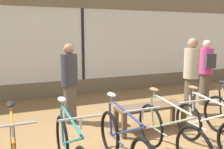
{
  "coord_description": "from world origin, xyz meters",
  "views": [
    {
      "loc": [
        -2.16,
        -3.29,
        1.88
      ],
      "look_at": [
        0.0,
        1.81,
        0.95
      ],
      "focal_mm": 40.0,
      "sensor_mm": 36.0,
      "label": 1
    }
  ],
  "objects_px": {
    "bicycle_center_right": "(209,129)",
    "display_bench": "(151,110)",
    "customer_by_window": "(191,75)",
    "customer_mid_floor": "(70,82)",
    "bicycle_center": "(169,135)",
    "customer_near_rack": "(206,70)",
    "bicycle_center_left": "(124,144)"
  },
  "relations": [
    {
      "from": "display_bench",
      "to": "customer_mid_floor",
      "type": "bearing_deg",
      "value": 143.76
    },
    {
      "from": "customer_by_window",
      "to": "bicycle_center",
      "type": "bearing_deg",
      "value": -137.33
    },
    {
      "from": "bicycle_center_left",
      "to": "bicycle_center_right",
      "type": "xyz_separation_m",
      "value": [
        1.48,
        -0.02,
        -0.01
      ]
    },
    {
      "from": "bicycle_center",
      "to": "customer_near_rack",
      "type": "height_order",
      "value": "customer_near_rack"
    },
    {
      "from": "customer_by_window",
      "to": "display_bench",
      "type": "bearing_deg",
      "value": -161.86
    },
    {
      "from": "display_bench",
      "to": "customer_near_rack",
      "type": "relative_size",
      "value": 0.82
    },
    {
      "from": "bicycle_center",
      "to": "customer_by_window",
      "type": "bearing_deg",
      "value": 42.67
    },
    {
      "from": "display_bench",
      "to": "bicycle_center",
      "type": "bearing_deg",
      "value": -109.2
    },
    {
      "from": "bicycle_center_right",
      "to": "customer_mid_floor",
      "type": "bearing_deg",
      "value": 128.53
    },
    {
      "from": "customer_by_window",
      "to": "customer_near_rack",
      "type": "bearing_deg",
      "value": 28.91
    },
    {
      "from": "bicycle_center",
      "to": "customer_near_rack",
      "type": "bearing_deg",
      "value": 38.43
    },
    {
      "from": "bicycle_center",
      "to": "display_bench",
      "type": "xyz_separation_m",
      "value": [
        0.4,
        1.15,
        -0.0
      ]
    },
    {
      "from": "bicycle_center_right",
      "to": "customer_mid_floor",
      "type": "distance_m",
      "value": 2.79
    },
    {
      "from": "bicycle_center_left",
      "to": "bicycle_center",
      "type": "xyz_separation_m",
      "value": [
        0.72,
        -0.02,
        0.02
      ]
    },
    {
      "from": "customer_by_window",
      "to": "customer_mid_floor",
      "type": "distance_m",
      "value": 2.72
    },
    {
      "from": "bicycle_center_left",
      "to": "bicycle_center",
      "type": "distance_m",
      "value": 0.72
    },
    {
      "from": "bicycle_center_right",
      "to": "display_bench",
      "type": "xyz_separation_m",
      "value": [
        -0.36,
        1.16,
        0.03
      ]
    },
    {
      "from": "bicycle_center_right",
      "to": "display_bench",
      "type": "distance_m",
      "value": 1.21
    },
    {
      "from": "bicycle_center_right",
      "to": "display_bench",
      "type": "bearing_deg",
      "value": 107.17
    },
    {
      "from": "bicycle_center",
      "to": "customer_mid_floor",
      "type": "distance_m",
      "value": 2.39
    },
    {
      "from": "customer_by_window",
      "to": "customer_mid_floor",
      "type": "xyz_separation_m",
      "value": [
        -2.67,
        0.56,
        -0.06
      ]
    },
    {
      "from": "bicycle_center_left",
      "to": "bicycle_center",
      "type": "bearing_deg",
      "value": -1.43
    },
    {
      "from": "customer_by_window",
      "to": "bicycle_center_right",
      "type": "bearing_deg",
      "value": -121.11
    },
    {
      "from": "bicycle_center_right",
      "to": "display_bench",
      "type": "height_order",
      "value": "bicycle_center_right"
    },
    {
      "from": "bicycle_center_right",
      "to": "customer_near_rack",
      "type": "relative_size",
      "value": 0.98
    },
    {
      "from": "bicycle_center",
      "to": "customer_near_rack",
      "type": "xyz_separation_m",
      "value": [
        2.62,
        2.08,
        0.52
      ]
    },
    {
      "from": "bicycle_center_left",
      "to": "display_bench",
      "type": "bearing_deg",
      "value": 45.27
    },
    {
      "from": "display_bench",
      "to": "customer_mid_floor",
      "type": "relative_size",
      "value": 0.84
    },
    {
      "from": "customer_by_window",
      "to": "customer_mid_floor",
      "type": "height_order",
      "value": "customer_by_window"
    },
    {
      "from": "bicycle_center_right",
      "to": "customer_near_rack",
      "type": "xyz_separation_m",
      "value": [
        1.87,
        2.09,
        0.54
      ]
    },
    {
      "from": "customer_mid_floor",
      "to": "customer_near_rack",
      "type": "bearing_deg",
      "value": -0.92
    },
    {
      "from": "customer_near_rack",
      "to": "customer_mid_floor",
      "type": "distance_m",
      "value": 3.58
    }
  ]
}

